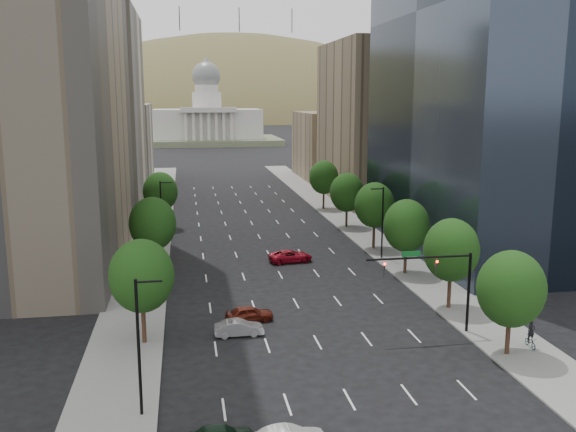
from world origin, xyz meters
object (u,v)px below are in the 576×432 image
capitol (207,123)px  cyclist (531,339)px  car_silver (239,328)px  car_maroon (249,314)px  car_red_far (291,256)px  traffic_signal (442,276)px

capitol → cyclist: size_ratio=27.15×
capitol → car_silver: size_ratio=14.47×
car_maroon → car_red_far: 20.84m
capitol → car_silver: (-6.23, -217.18, -7.89)m
capitol → car_red_far: bearing=-89.4°
traffic_signal → car_maroon: traffic_signal is taller
car_maroon → cyclist: 23.65m
traffic_signal → capitol: bearing=92.7°
capitol → car_maroon: bearing=-91.3°
traffic_signal → car_red_far: 27.10m
car_silver → cyclist: size_ratio=1.88×
capitol → cyclist: bearing=-85.8°
capitol → car_maroon: 214.13m
capitol → car_red_far: size_ratio=11.29×
car_silver → cyclist: (22.67, -6.72, 0.21)m
car_red_far → car_silver: bearing=152.1°
traffic_signal → cyclist: traffic_signal is taller
car_silver → cyclist: 23.65m
car_silver → car_red_far: 24.31m
capitol → car_silver: capitol is taller
capitol → car_maroon: (-5.00, -213.93, -7.85)m
traffic_signal → cyclist: 8.42m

